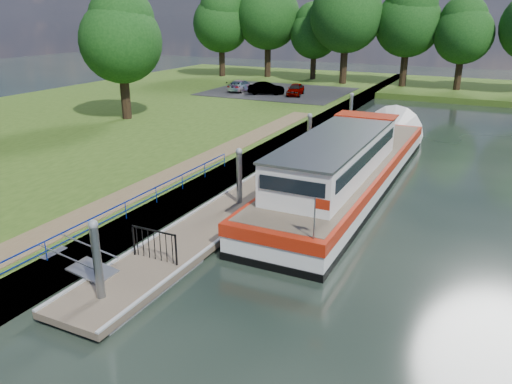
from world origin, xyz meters
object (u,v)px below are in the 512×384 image
at_px(barge, 352,165).
at_px(car_a, 296,89).
at_px(car_b, 266,88).
at_px(car_c, 241,85).
at_px(pontoon, 279,179).

relative_size(barge, car_a, 6.23).
distance_m(car_b, car_c, 3.39).
xyz_separation_m(pontoon, car_c, (-14.52, 23.35, 1.23)).
relative_size(pontoon, car_b, 8.25).
bearing_deg(car_c, car_a, 179.46).
height_order(car_a, car_c, car_c).
xyz_separation_m(car_b, car_c, (-3.28, 0.85, -0.02)).
xyz_separation_m(barge, car_b, (-14.84, 21.21, 0.35)).
relative_size(pontoon, car_c, 7.51).
height_order(barge, car_a, barge).
distance_m(pontoon, car_a, 24.76).
relative_size(barge, car_c, 5.29).
xyz_separation_m(pontoon, barge, (3.60, 1.30, 0.90)).
bearing_deg(pontoon, car_a, 109.80).
distance_m(pontoon, car_c, 27.53).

